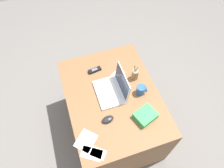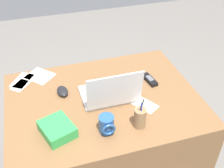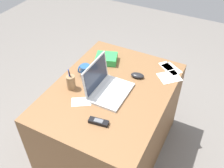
{
  "view_description": "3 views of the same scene",
  "coord_description": "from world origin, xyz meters",
  "px_view_note": "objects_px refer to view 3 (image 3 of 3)",
  "views": [
    {
      "loc": [
        0.92,
        -0.31,
        2.35
      ],
      "look_at": [
        -0.06,
        0.02,
        0.81
      ],
      "focal_mm": 33.2,
      "sensor_mm": 36.0,
      "label": 1
    },
    {
      "loc": [
        0.32,
        1.21,
        1.77
      ],
      "look_at": [
        -0.07,
        -0.04,
        0.78
      ],
      "focal_mm": 44.77,
      "sensor_mm": 36.0,
      "label": 2
    },
    {
      "loc": [
        -1.24,
        -0.65,
        1.97
      ],
      "look_at": [
        0.02,
        0.0,
        0.75
      ],
      "focal_mm": 40.92,
      "sensor_mm": 36.0,
      "label": 3
    }
  ],
  "objects_px": {
    "computer_mouse": "(137,75)",
    "coffee_mug_white": "(85,71)",
    "laptop": "(107,87)",
    "snack_bag": "(106,59)",
    "pen_holder": "(71,82)",
    "cordless_phone": "(99,122)"
  },
  "relations": [
    {
      "from": "laptop",
      "to": "cordless_phone",
      "type": "height_order",
      "value": "laptop"
    },
    {
      "from": "laptop",
      "to": "pen_holder",
      "type": "xyz_separation_m",
      "value": [
        -0.08,
        0.25,
        0.01
      ]
    },
    {
      "from": "snack_bag",
      "to": "cordless_phone",
      "type": "bearing_deg",
      "value": -156.16
    },
    {
      "from": "computer_mouse",
      "to": "coffee_mug_white",
      "type": "relative_size",
      "value": 1.09
    },
    {
      "from": "laptop",
      "to": "coffee_mug_white",
      "type": "bearing_deg",
      "value": 69.14
    },
    {
      "from": "laptop",
      "to": "coffee_mug_white",
      "type": "height_order",
      "value": "laptop"
    },
    {
      "from": "pen_holder",
      "to": "snack_bag",
      "type": "xyz_separation_m",
      "value": [
        0.42,
        -0.07,
        -0.03
      ]
    },
    {
      "from": "laptop",
      "to": "pen_holder",
      "type": "distance_m",
      "value": 0.26
    },
    {
      "from": "laptop",
      "to": "snack_bag",
      "type": "distance_m",
      "value": 0.38
    },
    {
      "from": "computer_mouse",
      "to": "coffee_mug_white",
      "type": "bearing_deg",
      "value": 106.94
    },
    {
      "from": "coffee_mug_white",
      "to": "cordless_phone",
      "type": "bearing_deg",
      "value": -138.61
    },
    {
      "from": "coffee_mug_white",
      "to": "snack_bag",
      "type": "distance_m",
      "value": 0.25
    },
    {
      "from": "coffee_mug_white",
      "to": "cordless_phone",
      "type": "relative_size",
      "value": 0.7
    },
    {
      "from": "pen_holder",
      "to": "cordless_phone",
      "type": "bearing_deg",
      "value": -120.63
    },
    {
      "from": "coffee_mug_white",
      "to": "computer_mouse",
      "type": "bearing_deg",
      "value": -65.75
    },
    {
      "from": "laptop",
      "to": "coffee_mug_white",
      "type": "distance_m",
      "value": 0.26
    },
    {
      "from": "laptop",
      "to": "pen_holder",
      "type": "height_order",
      "value": "laptop"
    },
    {
      "from": "laptop",
      "to": "computer_mouse",
      "type": "height_order",
      "value": "laptop"
    },
    {
      "from": "coffee_mug_white",
      "to": "snack_bag",
      "type": "bearing_deg",
      "value": -13.82
    },
    {
      "from": "snack_bag",
      "to": "pen_holder",
      "type": "bearing_deg",
      "value": 170.32
    },
    {
      "from": "coffee_mug_white",
      "to": "pen_holder",
      "type": "bearing_deg",
      "value": 176.24
    },
    {
      "from": "cordless_phone",
      "to": "laptop",
      "type": "bearing_deg",
      "value": 18.28
    }
  ]
}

